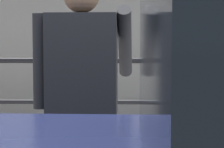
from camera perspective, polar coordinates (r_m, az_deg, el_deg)
The scene contains 4 objects.
parking_meter at distance 2.77m, azimuth 7.66°, elevation -2.75°, with size 0.17×0.18×1.36m.
pedestrian_at_meter at distance 2.81m, azimuth -3.87°, elevation -2.46°, with size 0.63×0.55×1.71m.
background_railing at distance 5.19m, azimuth 4.11°, elevation -1.49°, with size 24.06×0.06×1.12m.
backdrop_wall at distance 7.06m, azimuth 3.45°, elevation 3.25°, with size 32.00×0.50×2.69m, color gray.
Camera 1 is at (-0.23, -2.47, 1.45)m, focal length 71.01 mm.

